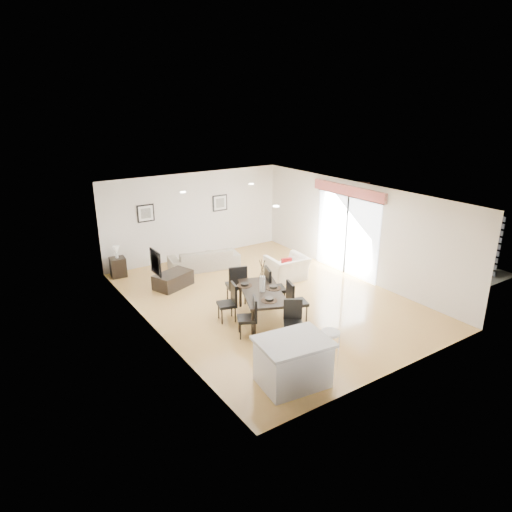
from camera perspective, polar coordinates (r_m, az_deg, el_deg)
ground at (r=11.70m, az=1.42°, el=-5.37°), size 8.00×8.00×0.00m
wall_back at (r=14.53m, az=-7.66°, el=5.04°), size 6.00×0.04×2.70m
wall_front at (r=8.49m, az=17.29°, el=-6.19°), size 6.00×0.04×2.70m
wall_left at (r=9.88m, az=-12.91°, el=-2.13°), size 0.04×8.00×2.70m
wall_right at (r=13.09m, az=12.30°, el=3.19°), size 0.04×8.00×2.70m
ceiling at (r=10.86m, az=1.54°, el=7.70°), size 6.00×8.00×0.02m
sofa at (r=13.73m, az=-6.52°, el=-0.34°), size 2.18×1.20×0.60m
armchair at (r=12.82m, az=3.90°, el=-1.51°), size 1.10×0.98×0.68m
courtyard_plant_a at (r=14.78m, az=22.34°, el=-0.16°), size 0.62×0.55×0.66m
courtyard_plant_b at (r=16.11m, az=15.81°, el=2.04°), size 0.46×0.46×0.62m
dining_table at (r=10.38m, az=0.78°, el=-4.79°), size 1.45×1.92×0.72m
dining_chair_wnear at (r=9.78m, az=-0.69°, el=-7.32°), size 0.54×0.54×0.89m
dining_chair_wfar at (r=10.45m, az=-3.29°, el=-5.52°), size 0.49×0.49×0.89m
dining_chair_enear at (r=10.46m, az=4.81°, el=-5.38°), size 0.53×0.53×0.94m
dining_chair_efar at (r=11.07m, az=2.02°, el=-3.66°), size 0.58×0.58×1.01m
dining_chair_head at (r=9.68m, az=4.64°, el=-7.71°), size 0.55×0.55×0.88m
dining_chair_foot at (r=11.22m, az=-2.39°, el=-3.34°), size 0.56×0.56×1.02m
vase at (r=10.22m, az=0.79°, el=-2.69°), size 0.83×1.35×0.76m
coffee_table at (r=12.53m, az=-10.32°, el=-2.96°), size 1.17×0.94×0.41m
side_table at (r=13.62m, az=-16.85°, el=-1.33°), size 0.46×0.46×0.56m
table_lamp at (r=13.46m, az=-17.06°, el=0.69°), size 0.19×0.19×0.35m
cushion at (r=12.63m, az=3.84°, el=-0.91°), size 0.30×0.15×0.29m
kitchen_island at (r=8.30m, az=4.65°, el=-13.04°), size 1.36×1.11×0.88m
bar_stool at (r=8.68m, az=9.26°, el=-9.95°), size 0.36×0.36×0.78m
framed_print_back_left at (r=13.83m, az=-13.63°, el=5.22°), size 0.52×0.04×0.52m
framed_print_back_right at (r=14.84m, az=-4.53°, el=6.64°), size 0.52×0.04×0.52m
framed_print_left_wall at (r=9.61m, az=-12.44°, el=-0.80°), size 0.04×0.52×0.52m
sliding_door at (r=13.18m, az=11.33°, el=4.78°), size 0.12×2.70×2.57m
courtyard at (r=16.07m, az=17.94°, el=4.07°), size 6.00×6.00×2.00m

